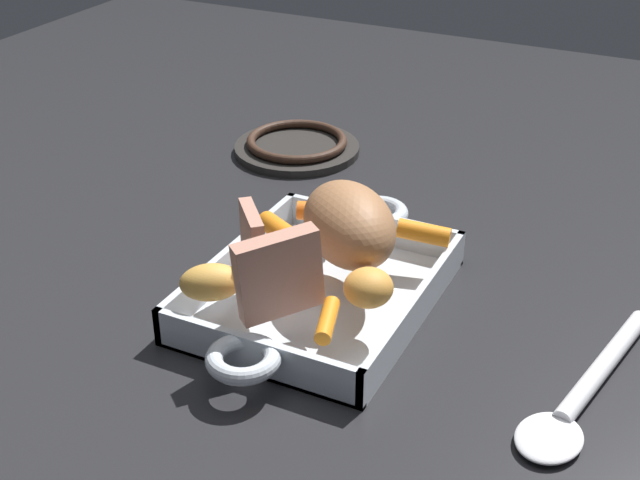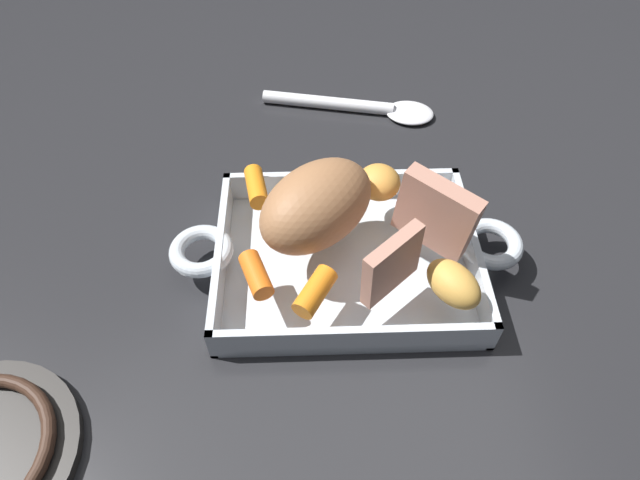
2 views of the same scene
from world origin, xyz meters
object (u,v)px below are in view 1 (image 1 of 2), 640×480
Objects in this scene: roast_slice_thin at (277,274)px; roast_slice_outer at (252,243)px; potato_halved at (211,282)px; stove_burner_rear at (297,145)px; baby_carrot_center_right at (277,229)px; baby_carrot_southeast at (327,320)px; baby_carrot_short at (319,211)px; roasting_dish at (321,290)px; pork_roast at (349,224)px; serving_spoon at (582,394)px; potato_golden_small at (368,288)px; baby_carrot_northeast at (424,233)px.

roast_slice_thin is 0.08m from roast_slice_outer.
potato_halved is 0.46m from stove_burner_rear.
baby_carrot_southeast is (-0.13, -0.12, -0.00)m from baby_carrot_center_right.
baby_carrot_center_right is at bearing 43.84° from baby_carrot_southeast.
potato_halved reaches higher than baby_carrot_short.
baby_carrot_short is at bearing 28.35° from baby_carrot_southeast.
stove_burner_rear is (0.43, 0.26, -0.04)m from baby_carrot_southeast.
baby_carrot_short is (0.09, 0.05, 0.04)m from roasting_dish.
pork_roast is 2.43× the size of baby_carrot_southeast.
roast_slice_thin is at bearing -154.64° from stove_burner_rear.
potato_halved is (-0.19, 0.02, 0.01)m from baby_carrot_short.
stove_burner_rear reaches higher than serving_spoon.
roasting_dish is 0.09m from potato_golden_small.
roasting_dish is at bearing -148.80° from stove_burner_rear.
baby_carrot_southeast reaches higher than roasting_dish.
serving_spoon is at bearing -98.38° from roasting_dish.
potato_halved is at bearing -179.80° from baby_carrot_center_right.
stove_burner_rear is at bearing -116.61° from serving_spoon.
potato_golden_small is at bearing -143.26° from pork_roast.
baby_carrot_short is at bearing -101.10° from serving_spoon.
potato_golden_small is (-0.13, -0.12, 0.01)m from baby_carrot_short.
baby_carrot_short is at bearing 41.58° from potato_golden_small.
roast_slice_thin is 1.43× the size of baby_carrot_northeast.
potato_halved is at bearing 143.40° from baby_carrot_northeast.
baby_carrot_northeast is 0.37m from stove_burner_rear.
baby_carrot_northeast is at bearing -37.33° from roasting_dish.
serving_spoon is (0.05, -0.28, -0.07)m from roast_slice_thin.
baby_carrot_northeast is at bearing -41.10° from pork_roast.
roasting_dish is at bearing 60.70° from potato_golden_small.
baby_carrot_northeast reaches higher than baby_carrot_southeast.
roast_slice_outer is 1.24× the size of baby_carrot_southeast.
roasting_dish is at bearing -1.49° from roast_slice_thin.
baby_carrot_northeast is 0.32× the size of stove_burner_rear.
serving_spoon is at bearing -124.58° from baby_carrot_northeast.
pork_roast is 1.96× the size of roast_slice_outer.
roasting_dish is 0.28m from serving_spoon.
roasting_dish is 5.50× the size of roast_slice_outer.
potato_golden_small is 0.19× the size of serving_spoon.
pork_roast reaches higher than stove_burner_rear.
roasting_dish reaches higher than serving_spoon.
pork_roast is at bearing -144.03° from stove_burner_rear.
baby_carrot_short is 0.89× the size of baby_carrot_southeast.
pork_roast is at bearing 36.74° from potato_golden_small.
serving_spoon is (-0.14, -0.20, -0.04)m from baby_carrot_northeast.
potato_golden_small is at bearing -56.23° from roast_slice_thin.
baby_carrot_center_right is 0.13m from potato_halved.
roasting_dish is 6.23× the size of potato_halved.
stove_burner_rear is (0.30, 0.22, -0.07)m from pork_roast.
baby_carrot_center_right is (0.04, 0.07, 0.04)m from roasting_dish.
roast_slice_thin reaches higher than baby_carrot_southeast.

